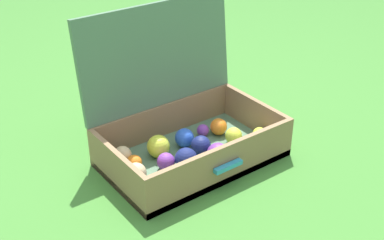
{
  "coord_description": "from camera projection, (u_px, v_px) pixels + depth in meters",
  "views": [
    {
      "loc": [
        -0.86,
        -1.27,
        1.04
      ],
      "look_at": [
        0.06,
        -0.03,
        0.17
      ],
      "focal_mm": 48.19,
      "sensor_mm": 36.0,
      "label": 1
    }
  ],
  "objects": [
    {
      "name": "ground_plane",
      "position": [
        174.0,
        163.0,
        1.85
      ],
      "size": [
        16.0,
        16.0,
        0.0
      ],
      "primitive_type": "plane",
      "color": "#3D7A2D"
    },
    {
      "name": "open_suitcase",
      "position": [
        184.0,
        129.0,
        1.83
      ],
      "size": [
        0.62,
        0.45,
        0.52
      ],
      "color": "#4C7051",
      "rests_on": "ground"
    }
  ]
}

